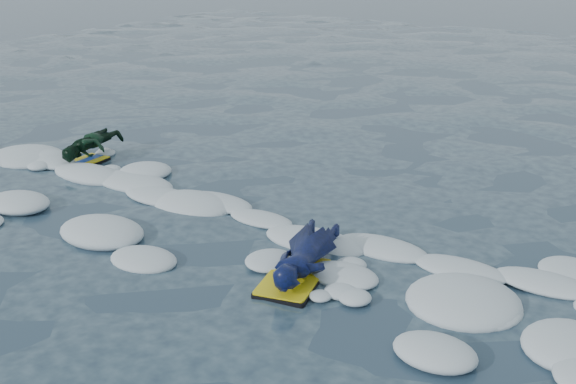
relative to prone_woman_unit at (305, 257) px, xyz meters
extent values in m
plane|color=#1A3140|center=(-2.00, -0.56, -0.21)|extent=(120.00, 120.00, 0.00)
cube|color=black|center=(0.00, -0.22, -0.17)|extent=(0.81, 1.16, 0.05)
cube|color=yellow|center=(0.00, -0.22, -0.14)|extent=(0.78, 1.13, 0.02)
imported|color=#0C1357|center=(0.00, 0.03, 0.02)|extent=(0.96, 1.67, 0.38)
cube|color=black|center=(-4.97, 1.35, -0.18)|extent=(0.48, 0.81, 0.04)
cube|color=yellow|center=(-4.97, 1.35, -0.15)|extent=(0.46, 0.79, 0.01)
cube|color=#1740B1|center=(-4.97, 1.35, -0.14)|extent=(0.19, 0.75, 0.00)
imported|color=black|center=(-4.97, 1.55, 0.04)|extent=(0.69, 1.23, 0.44)
camera|label=1|loc=(3.70, -6.02, 3.38)|focal=45.00mm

